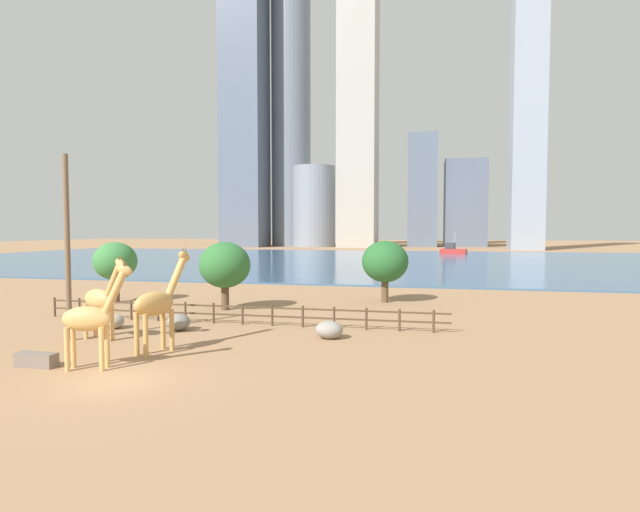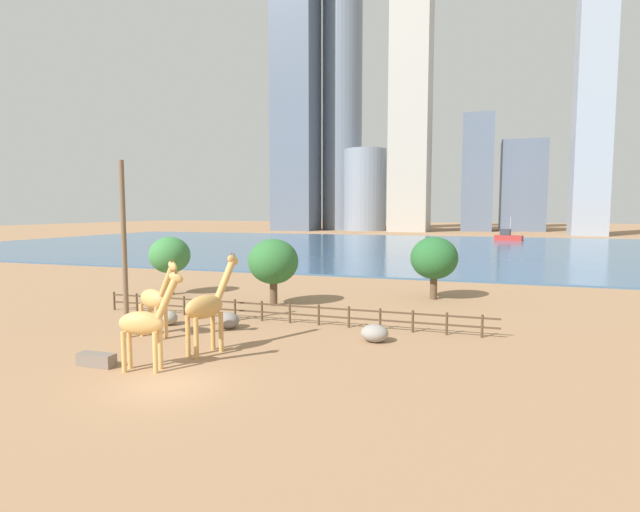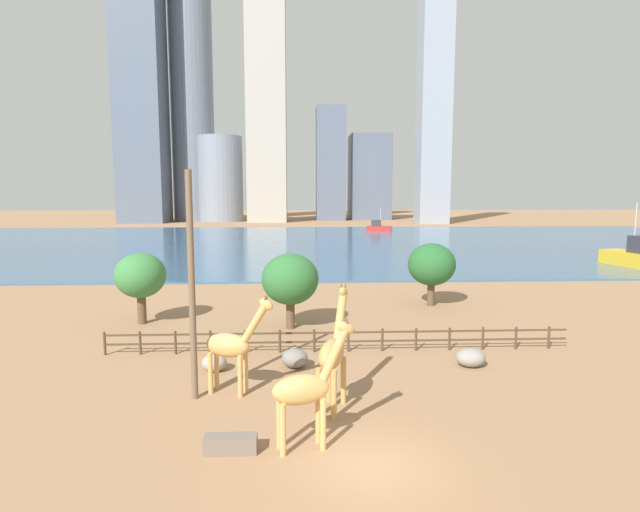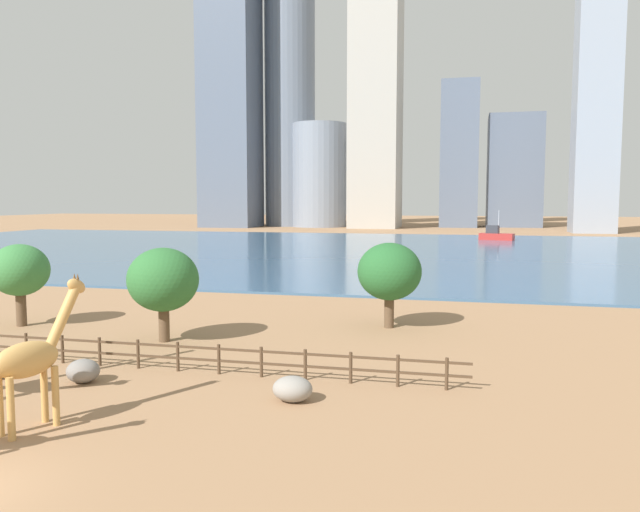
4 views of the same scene
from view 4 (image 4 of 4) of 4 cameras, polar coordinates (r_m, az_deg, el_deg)
The scene contains 17 objects.
ground_plane at distance 93.75m, azimuth 5.68°, elevation 0.57°, with size 400.00×400.00×0.00m, color #9E7551.
harbor_water at distance 90.78m, azimuth 5.42°, elevation 0.49°, with size 180.00×86.00×0.20m, color #3D6084.
giraffe_young at distance 22.56m, azimuth -24.81°, elevation -8.46°, with size 1.74×3.49×4.98m.
boulder_near_fence at distance 23.75m, azimuth -2.53°, elevation -12.04°, with size 1.51×1.27×0.95m, color gray.
boulder_small at distance 27.80m, azimuth -20.84°, elevation -9.79°, with size 1.35×1.30×0.97m, color gray.
enclosure_fence at distance 28.63m, azimuth -14.16°, elevation -8.62°, with size 26.12×0.14×1.30m.
tree_left_large at distance 36.60m, azimuth 6.37°, elevation -1.46°, with size 3.74×3.74×5.00m.
tree_center_broad at distance 40.90m, azimuth -25.78°, elevation -1.22°, with size 3.41×3.41×4.89m.
tree_right_tall at distance 33.82m, azimuth -14.15°, elevation -2.15°, with size 3.74×3.74×4.99m.
boat_sailboat at distance 117.05m, azimuth 15.77°, elevation 1.86°, with size 6.34×3.66×5.39m.
skyline_tower_needle at distance 175.22m, azimuth 12.65°, elevation 9.01°, with size 9.99×10.99×39.08m, color slate.
skyline_block_central at distance 182.88m, azimuth -2.79°, elevation 18.15°, with size 14.14×14.14×97.06m, color slate.
skyline_tower_glass at distance 179.26m, azimuth -8.30°, elevation 19.80°, with size 14.26×13.64×105.74m, color slate.
skyline_block_left at distance 181.48m, azimuth 17.33°, elevation 7.39°, with size 14.40×14.84×30.42m, color slate.
skyline_block_right at distance 173.00m, azimuth 5.20°, elevation 19.88°, with size 12.57×15.69×102.87m, color #ADA89E.
skyline_tower_short at distance 158.76m, azimuth 24.21°, elevation 19.27°, with size 9.20×8.86×94.62m, color #939EAD.
skyline_block_wide at distance 172.29m, azimuth -0.06°, elevation 7.37°, with size 14.69×14.69×28.10m, color gray.
Camera 4 is at (12.85, -12.56, 7.51)m, focal length 35.00 mm.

